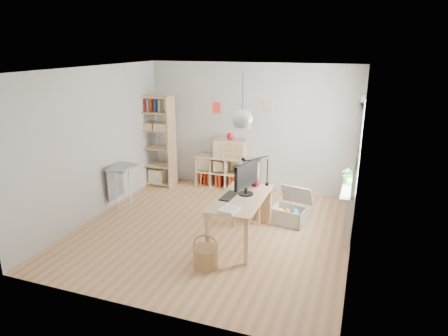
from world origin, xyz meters
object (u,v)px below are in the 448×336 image
(cube_shelf, at_px, (227,175))
(monitor, at_px, (246,177))
(drawer_chest, at_px, (230,149))
(chair, at_px, (249,203))
(desk, at_px, (241,202))
(storage_chest, at_px, (290,212))
(tall_bookshelf, at_px, (156,137))

(cube_shelf, distance_m, monitor, 2.46)
(drawer_chest, bearing_deg, chair, -63.96)
(desk, distance_m, storage_chest, 1.21)
(desk, relative_size, tall_bookshelf, 0.75)
(cube_shelf, distance_m, chair, 1.91)
(tall_bookshelf, height_order, drawer_chest, tall_bookshelf)
(cube_shelf, xyz_separation_m, chair, (0.98, -1.64, 0.12))
(monitor, height_order, drawer_chest, monitor)
(storage_chest, distance_m, monitor, 1.31)
(desk, bearing_deg, storage_chest, 55.97)
(monitor, distance_m, drawer_chest, 2.27)
(drawer_chest, bearing_deg, desk, -69.94)
(drawer_chest, bearing_deg, tall_bookshelf, -174.74)
(tall_bookshelf, xyz_separation_m, monitor, (2.62, -1.81, -0.04))
(desk, xyz_separation_m, monitor, (0.04, 0.14, 0.39))
(storage_chest, relative_size, drawer_chest, 1.12)
(monitor, relative_size, drawer_chest, 0.89)
(chair, height_order, monitor, monitor)
(desk, height_order, tall_bookshelf, tall_bookshelf)
(monitor, xyz_separation_m, drawer_chest, (-0.97, 2.05, -0.14))
(tall_bookshelf, bearing_deg, storage_chest, -17.56)
(desk, bearing_deg, chair, 94.47)
(storage_chest, xyz_separation_m, drawer_chest, (-1.56, 1.26, 0.71))
(cube_shelf, bearing_deg, drawer_chest, -24.48)
(drawer_chest, bearing_deg, monitor, -67.77)
(cube_shelf, height_order, storage_chest, cube_shelf)
(tall_bookshelf, bearing_deg, monitor, -34.67)
(tall_bookshelf, bearing_deg, drawer_chest, 8.25)
(desk, relative_size, storage_chest, 1.98)
(storage_chest, bearing_deg, desk, -112.00)
(storage_chest, bearing_deg, drawer_chest, 153.19)
(cube_shelf, distance_m, drawer_chest, 0.62)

